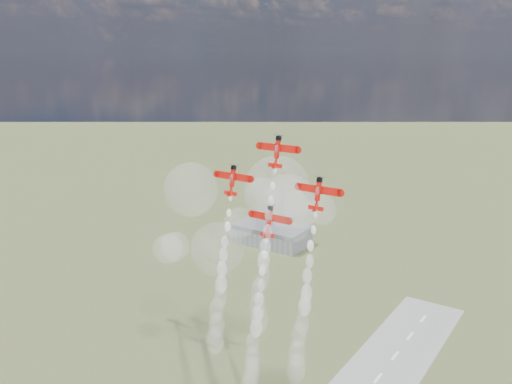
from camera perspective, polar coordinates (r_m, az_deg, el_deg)
The scene contains 10 objects.
hangar at distance 370.90m, azimuth 1.58°, elevation -4.48°, with size 50.00×28.00×13.00m.
plane_lead at distance 157.44m, azimuth 2.24°, elevation 4.36°, with size 13.19×4.62×9.32m.
plane_left at distance 165.76m, azimuth -2.50°, elevation 1.34°, with size 13.19×4.62×9.32m.
plane_right at distance 150.85m, azimuth 6.54°, elevation -0.09°, with size 13.19×4.62×9.32m.
plane_slot at distance 158.82m, azimuth 1.37°, elevation -3.01°, with size 13.19×4.62×9.32m.
smoke_trail_lead at distance 163.03m, azimuth 0.51°, elevation -10.20°, with size 5.81×11.71×47.18m.
smoke_trail_left at distance 173.39m, azimuth -4.01°, elevation -12.29°, with size 5.51×12.50×47.17m.
smoke_trail_right at distance 159.32m, azimuth 4.66°, elevation -14.89°, with size 5.21×11.86×46.87m.
smoke_trail_slot at distance 168.97m, azimuth -0.31°, elevation -16.81°, with size 5.21×12.39×46.15m.
drifted_smoke_cloud at distance 184.30m, azimuth -1.44°, elevation -1.93°, with size 66.49×35.59×48.44m.
Camera 1 is at (65.30, -117.33, 128.24)m, focal length 38.00 mm.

